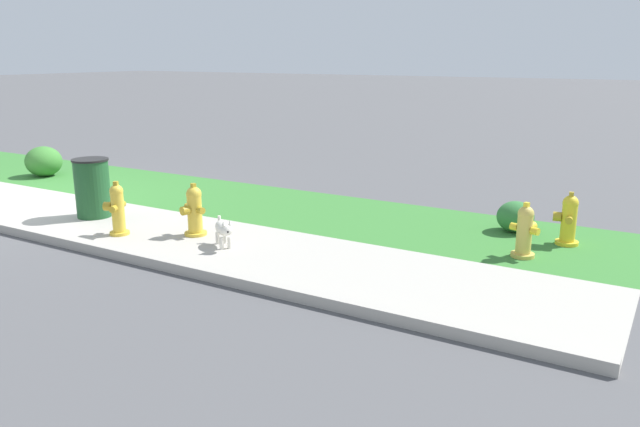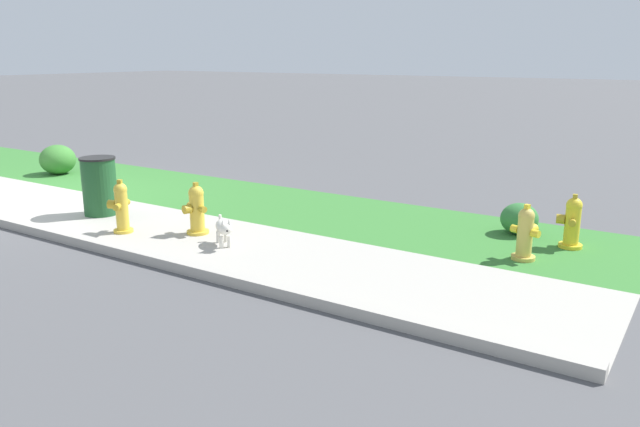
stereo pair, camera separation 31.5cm
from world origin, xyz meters
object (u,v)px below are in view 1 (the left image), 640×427
fire_hydrant_across_street (568,220)px  small_white_dog (224,229)px  fire_hydrant_at_driveway (525,231)px  shrub_bush_far_verge (515,217)px  trash_bin (92,188)px  fire_hydrant_mid_block (117,209)px  fire_hydrant_by_grass_verge (194,211)px  shrub_bush_mid_verge (44,161)px

fire_hydrant_across_street → small_white_dog: fire_hydrant_across_street is taller
fire_hydrant_at_driveway → shrub_bush_far_verge: bearing=126.4°
fire_hydrant_across_street → trash_bin: 6.71m
fire_hydrant_mid_block → small_white_dog: fire_hydrant_mid_block is taller
fire_hydrant_by_grass_verge → fire_hydrant_at_driveway: bearing=-148.0°
fire_hydrant_by_grass_verge → shrub_bush_far_verge: (3.66, 2.40, -0.13)m
fire_hydrant_across_street → fire_hydrant_by_grass_verge: bearing=107.2°
fire_hydrant_at_driveway → trash_bin: bearing=-149.7°
fire_hydrant_across_street → shrub_bush_far_verge: size_ratio=1.38×
fire_hydrant_at_driveway → trash_bin: (-5.99, -1.36, 0.12)m
fire_hydrant_mid_block → fire_hydrant_by_grass_verge: bearing=-84.7°
shrub_bush_far_verge → shrub_bush_mid_verge: shrub_bush_mid_verge is taller
fire_hydrant_at_driveway → shrub_bush_far_verge: (-0.36, 1.07, -0.11)m
small_white_dog → trash_bin: bearing=-145.8°
trash_bin → shrub_bush_far_verge: trash_bin is taller
trash_bin → shrub_bush_mid_verge: 3.87m
trash_bin → shrub_bush_mid_verge: trash_bin is taller
fire_hydrant_by_grass_verge → shrub_bush_far_verge: 4.37m
shrub_bush_far_verge → fire_hydrant_mid_block: bearing=-147.5°
small_white_dog → shrub_bush_far_verge: 3.97m
fire_hydrant_across_street → fire_hydrant_at_driveway: size_ratio=1.02×
fire_hydrant_at_driveway → shrub_bush_mid_verge: 9.48m
fire_hydrant_at_driveway → trash_bin: size_ratio=0.77×
fire_hydrant_by_grass_verge → shrub_bush_mid_verge: bearing=-3.2°
small_white_dog → shrub_bush_far_verge: shrub_bush_far_verge is taller
fire_hydrant_by_grass_verge → shrub_bush_far_verge: size_ratio=1.43×
fire_hydrant_at_driveway → small_white_dog: fire_hydrant_at_driveway is taller
fire_hydrant_across_street → shrub_bush_mid_verge: fire_hydrant_across_street is taller
fire_hydrant_across_street → shrub_bush_mid_verge: 9.84m
shrub_bush_far_verge → shrub_bush_mid_verge: (-9.11, -0.74, 0.09)m
shrub_bush_mid_verge → fire_hydrant_at_driveway: bearing=-2.0°
fire_hydrant_at_driveway → shrub_bush_mid_verge: fire_hydrant_at_driveway is taller
fire_hydrant_by_grass_verge → trash_bin: (-1.97, -0.02, 0.10)m
trash_bin → small_white_dog: bearing=-4.4°
fire_hydrant_across_street → shrub_bush_mid_verge: size_ratio=0.98×
fire_hydrant_mid_block → small_white_dog: bearing=-104.0°
fire_hydrant_across_street → small_white_dog: size_ratio=1.51×
fire_hydrant_mid_block → fire_hydrant_at_driveway: 5.26m
shrub_bush_far_verge → shrub_bush_mid_verge: size_ratio=0.71×
fire_hydrant_mid_block → trash_bin: (-1.07, 0.49, 0.09)m
small_white_dog → shrub_bush_far_verge: (2.97, 2.63, -0.03)m
fire_hydrant_across_street → small_white_dog: 4.39m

